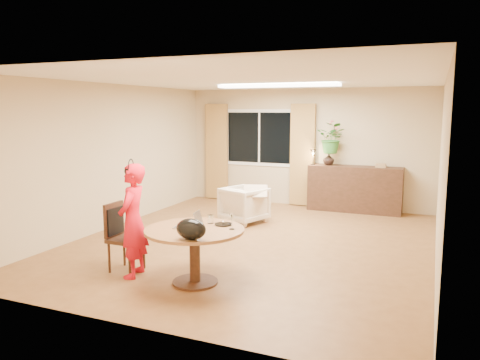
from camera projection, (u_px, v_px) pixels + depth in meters
The scene contains 24 objects.
floor at pixel (253, 242), 7.62m from camera, with size 6.50×6.50×0.00m, color brown.
ceiling at pixel (254, 80), 7.23m from camera, with size 6.50×6.50×0.00m, color white.
wall_back at pixel (306, 148), 10.39m from camera, with size 5.50×5.50×0.00m, color tan.
wall_left at pixel (112, 156), 8.47m from camera, with size 6.50×6.50×0.00m, color tan.
wall_right at pixel (441, 172), 6.37m from camera, with size 6.50×6.50×0.00m, color tan.
window at pixel (259, 138), 10.76m from camera, with size 1.70×0.03×1.30m.
curtain_left at pixel (217, 152), 11.14m from camera, with size 0.55×0.08×2.25m, color brown.
curtain_right at pixel (302, 155), 10.34m from camera, with size 0.55×0.08×2.25m, color brown.
ceiling_panel at pixel (278, 85), 8.33m from camera, with size 2.20×0.35×0.05m, color white.
dining_table at pixel (195, 240), 5.75m from camera, with size 1.23×1.23×0.70m.
dining_chair at pixel (126, 237), 6.21m from camera, with size 0.44×0.40×0.91m, color black, non-canonical shape.
child at pixel (133, 221), 5.98m from camera, with size 0.35×0.54×1.47m, color red.
laptop at pixel (187, 219), 5.76m from camera, with size 0.33×0.22×0.22m, color #B7B7BC, non-canonical shape.
tumbler at pixel (211, 219), 5.98m from camera, with size 0.08×0.08×0.11m, color white, non-canonical shape.
wine_glass at pixel (232, 222), 5.67m from camera, with size 0.07×0.07×0.19m, color white, non-canonical shape.
pot_lid at pixel (223, 224), 5.90m from camera, with size 0.22×0.22×0.04m, color white, non-canonical shape.
handbag at pixel (191, 229), 5.22m from camera, with size 0.36×0.21×0.24m, color black, non-canonical shape.
armchair at pixel (244, 205), 8.93m from camera, with size 0.73×0.75×0.68m, color #C4B39C.
throw at pixel (255, 187), 8.78m from camera, with size 0.45×0.55×0.03m, color beige, non-canonical shape.
sideboard at pixel (355, 189), 9.86m from camera, with size 1.93×0.47×0.97m, color black.
vase at pixel (329, 159), 9.98m from camera, with size 0.24×0.24×0.25m, color black.
bouquet at pixel (332, 138), 9.89m from camera, with size 0.59×0.51×0.66m, color #246024.
book_stack at pixel (381, 165), 9.58m from camera, with size 0.21×0.16×0.09m, color #8F6E49, non-canonical shape.
desk_lamp at pixel (313, 157), 10.05m from camera, with size 0.14×0.14×0.34m, color black, non-canonical shape.
Camera 1 is at (2.66, -6.89, 2.14)m, focal length 35.00 mm.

